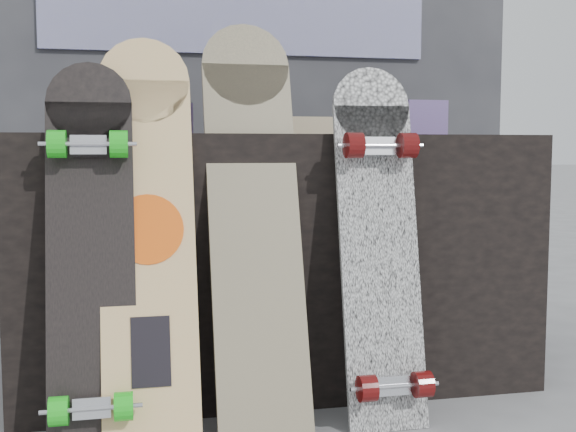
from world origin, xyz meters
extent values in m
cube|color=black|center=(0.00, 0.50, 0.40)|extent=(1.60, 0.60, 0.80)
cube|color=#313136|center=(0.00, 1.35, 1.10)|extent=(2.40, 0.20, 2.20)
cube|color=#100F5A|center=(0.00, 1.24, 1.30)|extent=(1.60, 0.02, 0.30)
cube|color=#654083|center=(-0.35, 0.56, 0.85)|extent=(0.18, 0.12, 0.10)
cube|color=#654083|center=(0.52, 0.55, 0.86)|extent=(0.14, 0.14, 0.12)
cube|color=#D1B78C|center=(0.16, 0.51, 0.83)|extent=(0.22, 0.10, 0.06)
cube|color=beige|center=(-0.42, 0.11, 0.47)|extent=(0.25, 0.29, 0.95)
cylinder|color=beige|center=(-0.42, 0.25, 0.94)|extent=(0.25, 0.08, 0.24)
cylinder|color=#FF5D10|center=(-0.42, 0.12, 0.55)|extent=(0.19, 0.06, 0.18)
cube|color=black|center=(-0.42, 0.04, 0.25)|extent=(0.10, 0.05, 0.17)
cube|color=beige|center=(-0.13, 0.14, 0.50)|extent=(0.25, 0.34, 1.00)
cylinder|color=beige|center=(-0.13, 0.30, 1.00)|extent=(0.25, 0.09, 0.24)
cube|color=white|center=(0.21, 0.09, 0.44)|extent=(0.22, 0.19, 0.88)
cylinder|color=white|center=(0.21, 0.18, 0.88)|extent=(0.22, 0.06, 0.22)
cube|color=silver|center=(0.21, -0.02, 0.13)|extent=(0.09, 0.04, 0.06)
cylinder|color=#4C0B0A|center=(0.13, -0.04, 0.14)|extent=(0.04, 0.07, 0.07)
cylinder|color=#4C0B0A|center=(0.29, -0.04, 0.14)|extent=(0.05, 0.07, 0.07)
cube|color=silver|center=(0.21, 0.11, 0.76)|extent=(0.09, 0.04, 0.06)
cylinder|color=#4C0B0A|center=(0.13, 0.09, 0.77)|extent=(0.04, 0.07, 0.07)
cylinder|color=#4C0B0A|center=(0.29, 0.09, 0.77)|extent=(0.05, 0.07, 0.07)
cube|color=black|center=(-0.56, 0.10, 0.44)|extent=(0.22, 0.23, 0.88)
cylinder|color=black|center=(-0.56, 0.20, 0.88)|extent=(0.22, 0.07, 0.22)
cube|color=silver|center=(-0.56, -0.02, 0.13)|extent=(0.09, 0.04, 0.06)
cylinder|color=#1BBF1B|center=(-0.63, -0.04, 0.14)|extent=(0.04, 0.07, 0.07)
cylinder|color=#1BBF1B|center=(-0.48, -0.04, 0.14)|extent=(0.04, 0.07, 0.07)
cube|color=silver|center=(-0.56, 0.13, 0.76)|extent=(0.09, 0.04, 0.06)
cylinder|color=#1BBF1B|center=(-0.63, 0.11, 0.77)|extent=(0.04, 0.07, 0.07)
cylinder|color=#1BBF1B|center=(-0.48, 0.11, 0.77)|extent=(0.04, 0.07, 0.07)
camera|label=1|loc=(-0.46, -1.78, 0.76)|focal=45.00mm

